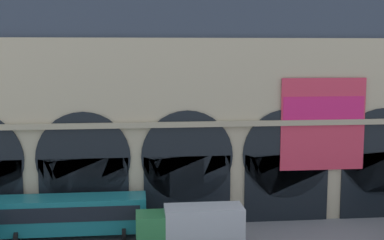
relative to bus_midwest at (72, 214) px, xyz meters
name	(u,v)px	position (x,y,z in m)	size (l,w,h in m)	color
station_building	(185,110)	(8.91, 4.52, 7.22)	(50.40, 5.12, 18.60)	#BCAD8C
bus_midwest	(72,214)	(0.00, 0.00, 0.00)	(11.00, 3.25, 3.10)	#19727A
box_truck_center	(191,227)	(8.60, -3.42, -0.08)	(7.50, 2.91, 3.12)	#2D7A42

